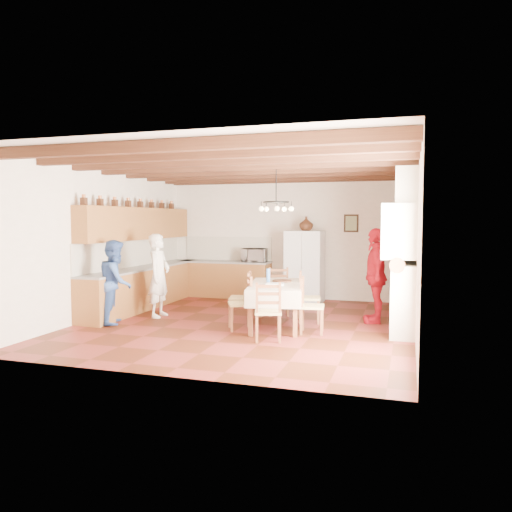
% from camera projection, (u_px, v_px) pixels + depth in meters
% --- Properties ---
extents(floor, '(6.00, 6.50, 0.02)m').
position_uv_depth(floor, '(246.00, 324.00, 9.28)').
color(floor, '#471C0E').
rests_on(floor, ground).
extents(ceiling, '(6.00, 6.50, 0.02)m').
position_uv_depth(ceiling, '(246.00, 161.00, 9.06)').
color(ceiling, silver).
rests_on(ceiling, ground).
extents(wall_back, '(6.00, 0.02, 3.00)m').
position_uv_depth(wall_back, '(288.00, 237.00, 12.28)').
color(wall_back, beige).
rests_on(wall_back, ground).
extents(wall_front, '(6.00, 0.02, 3.00)m').
position_uv_depth(wall_front, '(162.00, 256.00, 6.06)').
color(wall_front, beige).
rests_on(wall_front, ground).
extents(wall_left, '(0.02, 6.50, 3.00)m').
position_uv_depth(wall_left, '(105.00, 241.00, 10.06)').
color(wall_left, beige).
rests_on(wall_left, ground).
extents(wall_right, '(0.02, 6.50, 3.00)m').
position_uv_depth(wall_right, '(418.00, 246.00, 8.29)').
color(wall_right, beige).
rests_on(wall_right, ground).
extents(ceiling_beams, '(6.00, 6.30, 0.16)m').
position_uv_depth(ceiling_beams, '(246.00, 166.00, 9.07)').
color(ceiling_beams, '#351A11').
rests_on(ceiling_beams, ground).
extents(lower_cabinets_left, '(0.60, 4.30, 0.86)m').
position_uv_depth(lower_cabinets_left, '(145.00, 288.00, 11.04)').
color(lower_cabinets_left, brown).
rests_on(lower_cabinets_left, ground).
extents(lower_cabinets_back, '(2.30, 0.60, 0.86)m').
position_uv_depth(lower_cabinets_back, '(224.00, 280.00, 12.52)').
color(lower_cabinets_back, brown).
rests_on(lower_cabinets_back, ground).
extents(countertop_left, '(0.62, 4.30, 0.04)m').
position_uv_depth(countertop_left, '(145.00, 268.00, 11.01)').
color(countertop_left, slate).
rests_on(countertop_left, lower_cabinets_left).
extents(countertop_back, '(2.34, 0.62, 0.04)m').
position_uv_depth(countertop_back, '(224.00, 262.00, 12.48)').
color(countertop_back, slate).
rests_on(countertop_back, lower_cabinets_back).
extents(backsplash_left, '(0.03, 4.30, 0.60)m').
position_uv_depth(backsplash_left, '(133.00, 253.00, 11.07)').
color(backsplash_left, beige).
rests_on(backsplash_left, ground).
extents(backsplash_back, '(2.30, 0.03, 0.60)m').
position_uv_depth(backsplash_back, '(228.00, 248.00, 12.73)').
color(backsplash_back, beige).
rests_on(backsplash_back, ground).
extents(upper_cabinets, '(0.35, 4.20, 0.70)m').
position_uv_depth(upper_cabinets, '(139.00, 224.00, 10.98)').
color(upper_cabinets, brown).
rests_on(upper_cabinets, ground).
extents(fireplace, '(0.56, 1.60, 2.80)m').
position_uv_depth(fireplace, '(400.00, 251.00, 8.57)').
color(fireplace, beige).
rests_on(fireplace, ground).
extents(wall_picture, '(0.34, 0.03, 0.42)m').
position_uv_depth(wall_picture, '(351.00, 223.00, 11.77)').
color(wall_picture, black).
rests_on(wall_picture, ground).
extents(refrigerator, '(0.85, 0.71, 1.68)m').
position_uv_depth(refrigerator, '(305.00, 267.00, 11.64)').
color(refrigerator, white).
rests_on(refrigerator, floor).
extents(hutch, '(0.52, 1.16, 2.08)m').
position_uv_depth(hutch, '(403.00, 262.00, 10.53)').
color(hutch, '#392210').
rests_on(hutch, floor).
extents(dining_table, '(1.25, 1.94, 0.78)m').
position_uv_depth(dining_table, '(276.00, 288.00, 9.01)').
color(dining_table, beige).
rests_on(dining_table, floor).
extents(chandelier, '(0.47, 0.47, 0.03)m').
position_uv_depth(chandelier, '(276.00, 202.00, 8.90)').
color(chandelier, black).
rests_on(chandelier, ground).
extents(chair_left_near, '(0.54, 0.55, 0.96)m').
position_uv_depth(chair_left_near, '(240.00, 303.00, 8.77)').
color(chair_left_near, brown).
rests_on(chair_left_near, floor).
extents(chair_left_far, '(0.48, 0.50, 0.96)m').
position_uv_depth(chair_left_far, '(241.00, 297.00, 9.44)').
color(chair_left_far, brown).
rests_on(chair_left_far, floor).
extents(chair_right_near, '(0.45, 0.47, 0.96)m').
position_uv_depth(chair_right_near, '(312.00, 305.00, 8.50)').
color(chair_right_near, brown).
rests_on(chair_right_near, floor).
extents(chair_right_far, '(0.47, 0.49, 0.96)m').
position_uv_depth(chair_right_far, '(309.00, 297.00, 9.41)').
color(chair_right_far, brown).
rests_on(chair_right_far, floor).
extents(chair_end_near, '(0.52, 0.50, 0.96)m').
position_uv_depth(chair_end_near, '(268.00, 311.00, 7.98)').
color(chair_end_near, brown).
rests_on(chair_end_near, floor).
extents(chair_end_far, '(0.52, 0.50, 0.96)m').
position_uv_depth(chair_end_far, '(279.00, 292.00, 10.10)').
color(chair_end_far, brown).
rests_on(chair_end_far, floor).
extents(person_man, '(0.42, 0.62, 1.66)m').
position_uv_depth(person_man, '(159.00, 275.00, 9.91)').
color(person_man, white).
rests_on(person_man, floor).
extents(person_woman_blue, '(0.85, 0.93, 1.56)m').
position_uv_depth(person_woman_blue, '(116.00, 282.00, 9.27)').
color(person_woman_blue, '#3659A2').
rests_on(person_woman_blue, floor).
extents(person_woman_red, '(0.57, 1.09, 1.78)m').
position_uv_depth(person_woman_red, '(376.00, 275.00, 9.37)').
color(person_woman_red, '#AE101D').
rests_on(person_woman_red, floor).
extents(microwave, '(0.63, 0.46, 0.33)m').
position_uv_depth(microwave, '(254.00, 255.00, 12.24)').
color(microwave, silver).
rests_on(microwave, countertop_back).
extents(fridge_vase, '(0.39, 0.39, 0.33)m').
position_uv_depth(fridge_vase, '(306.00, 224.00, 11.55)').
color(fridge_vase, '#392210').
rests_on(fridge_vase, refrigerator).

